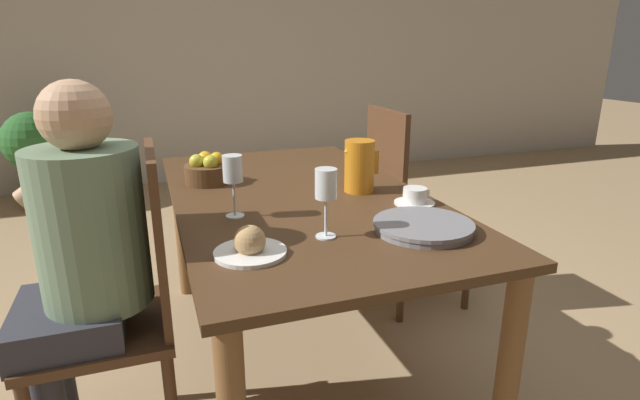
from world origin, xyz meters
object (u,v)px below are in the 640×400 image
(chair_person_side, at_px, (125,303))
(chair_opposite, at_px, (406,205))
(serving_tray, at_px, (423,226))
(bread_plate, at_px, (250,246))
(person_seated, at_px, (81,253))
(teacup_near_person, at_px, (415,197))
(red_pitcher, at_px, (359,166))
(wine_glass_juice, at_px, (326,188))
(potted_plant, at_px, (34,149))
(fruit_bowl, at_px, (208,171))
(wine_glass_water, at_px, (233,172))

(chair_person_side, xyz_separation_m, chair_opposite, (1.29, 0.58, 0.00))
(serving_tray, xyz_separation_m, bread_plate, (-0.54, -0.00, 0.01))
(person_seated, bearing_deg, teacup_near_person, -87.77)
(teacup_near_person, height_order, serving_tray, teacup_near_person)
(teacup_near_person, bearing_deg, red_pitcher, 119.95)
(red_pitcher, height_order, wine_glass_juice, wine_glass_juice)
(person_seated, height_order, teacup_near_person, person_seated)
(chair_opposite, xyz_separation_m, teacup_near_person, (-0.29, -0.56, 0.23))
(wine_glass_juice, relative_size, potted_plant, 0.27)
(red_pitcher, xyz_separation_m, teacup_near_person, (0.12, -0.22, -0.08))
(serving_tray, bearing_deg, red_pitcher, 91.53)
(chair_person_side, distance_m, chair_opposite, 1.41)
(chair_opposite, bearing_deg, potted_plant, -139.14)
(potted_plant, bearing_deg, fruit_bowl, -65.64)
(wine_glass_juice, xyz_separation_m, teacup_near_person, (0.41, 0.20, -0.13))
(person_seated, xyz_separation_m, fruit_bowl, (0.43, 0.58, 0.07))
(wine_glass_juice, bearing_deg, bread_plate, -167.54)
(wine_glass_water, height_order, wine_glass_juice, same)
(person_seated, relative_size, fruit_bowl, 6.35)
(fruit_bowl, bearing_deg, wine_glass_water, -86.38)
(chair_person_side, bearing_deg, serving_tray, -104.54)
(chair_opposite, relative_size, person_seated, 0.83)
(red_pitcher, bearing_deg, fruit_bowl, 149.36)
(wine_glass_water, bearing_deg, wine_glass_juice, -50.76)
(chair_person_side, bearing_deg, chair_opposite, -65.64)
(chair_opposite, distance_m, fruit_bowl, 0.98)
(wine_glass_water, height_order, bread_plate, wine_glass_water)
(fruit_bowl, height_order, potted_plant, fruit_bowl)
(serving_tray, bearing_deg, wine_glass_water, 148.11)
(chair_person_side, bearing_deg, wine_glass_water, -75.55)
(wine_glass_water, bearing_deg, potted_plant, 111.28)
(chair_person_side, distance_m, bread_plate, 0.48)
(person_seated, relative_size, serving_tray, 3.88)
(red_pitcher, distance_m, wine_glass_water, 0.53)
(chair_opposite, relative_size, red_pitcher, 4.96)
(serving_tray, bearing_deg, wine_glass_juice, 170.12)
(chair_person_side, height_order, red_pitcher, chair_person_side)
(chair_opposite, bearing_deg, wine_glass_juice, -42.46)
(serving_tray, relative_size, potted_plant, 0.39)
(wine_glass_water, distance_m, teacup_near_person, 0.65)
(chair_person_side, distance_m, teacup_near_person, 1.03)
(person_seated, height_order, wine_glass_juice, person_seated)
(chair_person_side, relative_size, bread_plate, 4.96)
(chair_person_side, bearing_deg, fruit_bowl, -31.42)
(person_seated, bearing_deg, red_pitcher, -75.13)
(wine_glass_water, xyz_separation_m, teacup_near_person, (0.64, -0.08, -0.13))
(chair_opposite, distance_m, wine_glass_juice, 1.09)
(person_seated, bearing_deg, wine_glass_water, -75.53)
(chair_person_side, relative_size, person_seated, 0.83)
(red_pitcher, height_order, bread_plate, red_pitcher)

